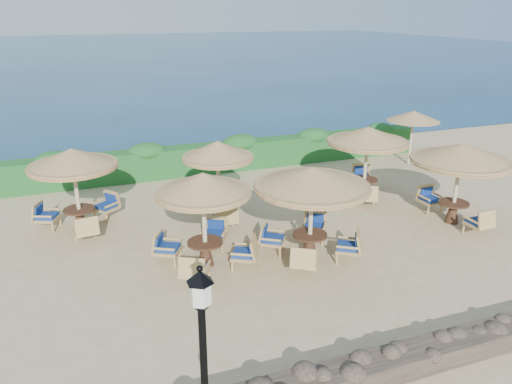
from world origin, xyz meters
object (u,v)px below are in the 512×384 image
object	(u,v)px
cafe_set_4	(218,164)
cafe_set_5	(367,144)
cafe_set_0	(204,206)
cafe_set_1	(312,193)
cafe_set_2	(460,162)
extra_parasol	(413,116)
cafe_set_3	(74,173)
lamp_post	(204,377)

from	to	relation	value
cafe_set_4	cafe_set_5	bearing A→B (deg)	0.35
cafe_set_0	cafe_set_1	bearing A→B (deg)	-10.86
cafe_set_2	cafe_set_5	size ratio (longest dim) A/B	1.07
extra_parasol	cafe_set_3	distance (m)	14.30
cafe_set_5	cafe_set_4	bearing A→B (deg)	-179.65
extra_parasol	cafe_set_5	distance (m)	5.10
lamp_post	cafe_set_2	distance (m)	11.59
cafe_set_2	cafe_set_1	bearing A→B (deg)	-174.36
lamp_post	cafe_set_5	xyz separation A→B (m)	(8.43, 9.07, 0.48)
cafe_set_3	cafe_set_0	bearing A→B (deg)	-49.55
cafe_set_0	cafe_set_4	distance (m)	3.25
lamp_post	cafe_set_0	world-z (taller)	lamp_post
cafe_set_4	cafe_set_5	distance (m)	5.57
lamp_post	cafe_set_2	world-z (taller)	lamp_post
cafe_set_0	cafe_set_1	world-z (taller)	same
lamp_post	extra_parasol	world-z (taller)	lamp_post
cafe_set_3	cafe_set_4	size ratio (longest dim) A/B	0.98
cafe_set_1	cafe_set_3	bearing A→B (deg)	144.95
cafe_set_0	cafe_set_5	distance (m)	7.48
cafe_set_0	cafe_set_2	xyz separation A→B (m)	(8.29, -0.01, 0.31)
cafe_set_2	cafe_set_4	size ratio (longest dim) A/B	1.10
cafe_set_0	cafe_set_3	distance (m)	4.78
cafe_set_4	cafe_set_3	bearing A→B (deg)	171.56
cafe_set_3	cafe_set_4	world-z (taller)	same
lamp_post	extra_parasol	xyz separation A→B (m)	(12.60, 12.00, 0.62)
cafe_set_1	cafe_set_4	distance (m)	3.88
extra_parasol	cafe_set_3	size ratio (longest dim) A/B	0.86
cafe_set_0	cafe_set_4	world-z (taller)	same
lamp_post	cafe_set_4	xyz separation A→B (m)	(2.86, 9.03, 0.35)
cafe_set_0	cafe_set_2	distance (m)	8.30
cafe_set_2	cafe_set_3	size ratio (longest dim) A/B	1.12
lamp_post	cafe_set_0	size ratio (longest dim) A/B	1.19
extra_parasol	cafe_set_1	world-z (taller)	cafe_set_1
cafe_set_3	cafe_set_4	bearing A→B (deg)	-8.44
cafe_set_0	cafe_set_2	bearing A→B (deg)	-0.09
extra_parasol	cafe_set_3	world-z (taller)	cafe_set_3
cafe_set_5	cafe_set_1	bearing A→B (deg)	-138.07
lamp_post	extra_parasol	bearing A→B (deg)	43.60
cafe_set_1	cafe_set_5	distance (m)	5.34
cafe_set_0	cafe_set_1	size ratio (longest dim) A/B	0.88
lamp_post	cafe_set_0	xyz separation A→B (m)	(1.59, 6.05, 0.20)
cafe_set_3	cafe_set_2	bearing A→B (deg)	-17.76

